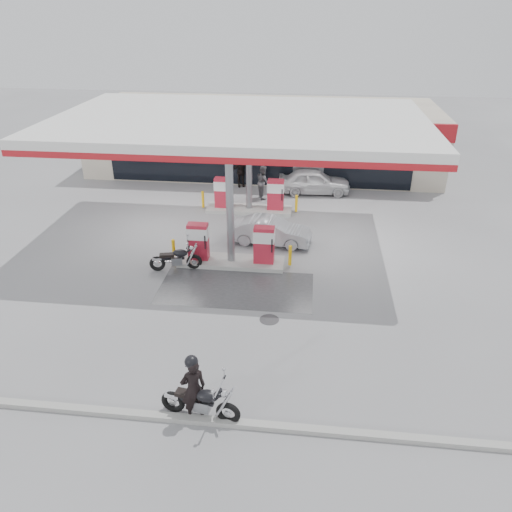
# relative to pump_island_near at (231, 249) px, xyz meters

# --- Properties ---
(ground) EXTENTS (90.00, 90.00, 0.00)m
(ground) POSITION_rel_pump_island_near_xyz_m (0.00, -2.00, -0.71)
(ground) COLOR gray
(ground) RESTS_ON ground
(wet_patch) EXTENTS (6.00, 3.00, 0.00)m
(wet_patch) POSITION_rel_pump_island_near_xyz_m (0.50, -2.00, -0.71)
(wet_patch) COLOR #4C4C4F
(wet_patch) RESTS_ON ground
(drain_cover) EXTENTS (0.70, 0.70, 0.01)m
(drain_cover) POSITION_rel_pump_island_near_xyz_m (2.00, -4.00, -0.71)
(drain_cover) COLOR #38383A
(drain_cover) RESTS_ON ground
(kerb) EXTENTS (28.00, 0.25, 0.15)m
(kerb) POSITION_rel_pump_island_near_xyz_m (0.00, -9.00, -0.64)
(kerb) COLOR gray
(kerb) RESTS_ON ground
(store_building) EXTENTS (22.00, 8.22, 4.00)m
(store_building) POSITION_rel_pump_island_near_xyz_m (0.01, 13.94, 1.30)
(store_building) COLOR beige
(store_building) RESTS_ON ground
(canopy) EXTENTS (16.00, 10.02, 5.51)m
(canopy) POSITION_rel_pump_island_near_xyz_m (0.00, 3.00, 4.56)
(canopy) COLOR silver
(canopy) RESTS_ON ground
(pump_island_near) EXTENTS (5.14, 1.30, 1.78)m
(pump_island_near) POSITION_rel_pump_island_near_xyz_m (0.00, 0.00, 0.00)
(pump_island_near) COLOR #9E9E99
(pump_island_near) RESTS_ON ground
(pump_island_far) EXTENTS (5.14, 1.30, 1.78)m
(pump_island_far) POSITION_rel_pump_island_near_xyz_m (0.00, 6.00, 0.00)
(pump_island_far) COLOR #9E9E99
(pump_island_far) RESTS_ON ground
(main_motorcycle) EXTENTS (2.27, 0.88, 1.17)m
(main_motorcycle) POSITION_rel_pump_island_near_xyz_m (0.61, -8.80, -0.19)
(main_motorcycle) COLOR black
(main_motorcycle) RESTS_ON ground
(biker_main) EXTENTS (0.83, 0.74, 1.91)m
(biker_main) POSITION_rel_pump_island_near_xyz_m (0.42, -8.78, 0.24)
(biker_main) COLOR black
(biker_main) RESTS_ON ground
(parked_motorcycle) EXTENTS (2.16, 0.86, 1.12)m
(parked_motorcycle) POSITION_rel_pump_island_near_xyz_m (-2.17, -0.78, -0.21)
(parked_motorcycle) COLOR black
(parked_motorcycle) RESTS_ON ground
(sedan_white) EXTENTS (4.24, 1.96, 1.41)m
(sedan_white) POSITION_rel_pump_island_near_xyz_m (3.38, 9.18, -0.01)
(sedan_white) COLOR silver
(sedan_white) RESTS_ON ground
(attendant) EXTENTS (0.97, 1.09, 1.87)m
(attendant) POSITION_rel_pump_island_near_xyz_m (0.54, 8.07, 0.23)
(attendant) COLOR #4E4D52
(attendant) RESTS_ON ground
(hatchback_silver) EXTENTS (3.81, 1.66, 1.22)m
(hatchback_silver) POSITION_rel_pump_island_near_xyz_m (1.49, 2.20, -0.10)
(hatchback_silver) COLOR #AEB0B6
(hatchback_silver) RESTS_ON ground
(parked_car_left) EXTENTS (3.75, 1.77, 1.06)m
(parked_car_left) POSITION_rel_pump_island_near_xyz_m (-10.00, 12.00, -0.18)
(parked_car_left) COLOR gray
(parked_car_left) RESTS_ON ground
(biker_walking) EXTENTS (1.15, 0.77, 1.82)m
(biker_walking) POSITION_rel_pump_island_near_xyz_m (-1.00, 9.80, 0.20)
(biker_walking) COLOR black
(biker_walking) RESTS_ON ground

